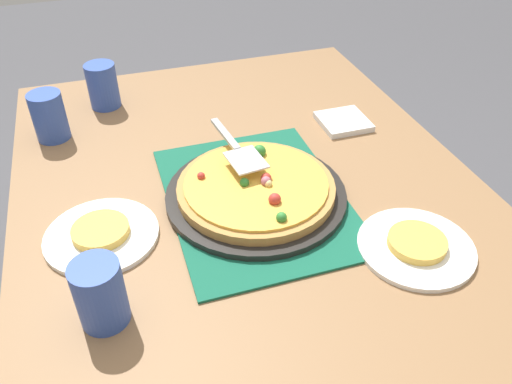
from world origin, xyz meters
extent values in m
cube|color=olive|center=(0.00, 0.00, 0.73)|extent=(1.40, 1.00, 0.03)
cube|color=olive|center=(0.64, -0.44, 0.36)|extent=(0.07, 0.07, 0.72)
cube|color=olive|center=(0.64, 0.44, 0.36)|extent=(0.07, 0.07, 0.72)
cube|color=#145B42|center=(0.00, 0.00, 0.75)|extent=(0.48, 0.36, 0.01)
cylinder|color=black|center=(0.00, 0.00, 0.76)|extent=(0.38, 0.38, 0.01)
cylinder|color=#B78442|center=(0.00, 0.00, 0.78)|extent=(0.33, 0.33, 0.02)
cylinder|color=gold|center=(0.00, 0.00, 0.79)|extent=(0.30, 0.30, 0.01)
sphere|color=#338433|center=(0.10, -0.04, 0.80)|extent=(0.03, 0.03, 0.03)
sphere|color=red|center=(0.00, -0.02, 0.80)|extent=(0.02, 0.02, 0.02)
sphere|color=#338433|center=(-0.13, -0.01, 0.80)|extent=(0.02, 0.02, 0.02)
sphere|color=red|center=(-0.07, -0.02, 0.80)|extent=(0.03, 0.03, 0.03)
sphere|color=#E5CC7F|center=(-0.02, -0.02, 0.80)|extent=(0.02, 0.02, 0.02)
sphere|color=red|center=(0.05, 0.10, 0.80)|extent=(0.02, 0.02, 0.02)
sphere|color=#B76675|center=(-0.01, -0.02, 0.80)|extent=(0.02, 0.02, 0.02)
sphere|color=#B76675|center=(0.10, 0.01, 0.80)|extent=(0.02, 0.02, 0.02)
sphere|color=#338433|center=(0.00, 0.02, 0.80)|extent=(0.02, 0.02, 0.02)
cylinder|color=white|center=(-0.02, 0.32, 0.76)|extent=(0.22, 0.22, 0.01)
cylinder|color=white|center=(-0.24, -0.24, 0.76)|extent=(0.22, 0.22, 0.01)
cylinder|color=#EAB747|center=(-0.02, 0.32, 0.77)|extent=(0.11, 0.11, 0.02)
cylinder|color=#EAB747|center=(-0.24, -0.24, 0.77)|extent=(0.11, 0.11, 0.02)
cylinder|color=#3351AD|center=(0.39, 0.40, 0.81)|extent=(0.08, 0.08, 0.12)
cylinder|color=#3351AD|center=(-0.22, 0.33, 0.81)|extent=(0.08, 0.08, 0.12)
cylinder|color=#3351AD|center=(0.52, 0.27, 0.81)|extent=(0.08, 0.08, 0.12)
cube|color=silver|center=(0.05, 0.01, 0.82)|extent=(0.10, 0.08, 0.00)
cube|color=#B2B2B7|center=(0.16, 0.02, 0.82)|extent=(0.14, 0.03, 0.01)
cube|color=white|center=(0.23, -0.31, 0.76)|extent=(0.12, 0.12, 0.02)
camera|label=1|loc=(-0.81, 0.26, 1.44)|focal=36.32mm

